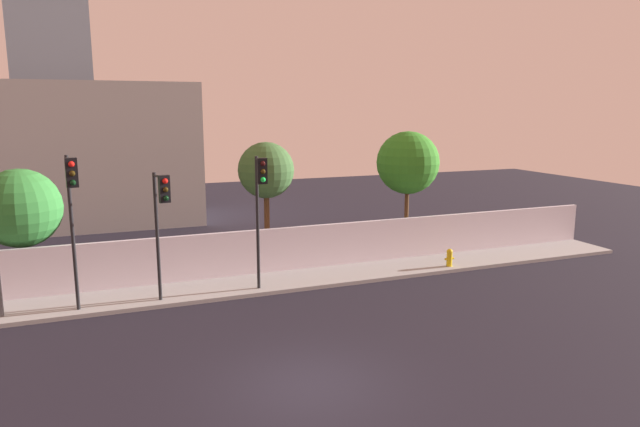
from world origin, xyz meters
TOP-DOWN VIEW (x-y plane):
  - ground_plane at (0.00, 0.00)m, footprint 80.00×80.00m
  - sidewalk at (0.00, 8.20)m, footprint 36.00×2.40m
  - perimeter_wall at (0.00, 9.49)m, footprint 36.00×0.18m
  - traffic_light_left at (-2.67, 7.00)m, footprint 0.46×1.25m
  - traffic_light_center at (0.77, 7.09)m, footprint 0.35×1.11m
  - traffic_light_right at (-5.36, 6.93)m, footprint 0.41×1.46m
  - fire_hydrant at (9.15, 7.49)m, footprint 0.44×0.26m
  - roadside_tree_leftmost at (-7.26, 10.58)m, footprint 2.89×2.89m
  - roadside_tree_midleft at (2.01, 10.58)m, footprint 2.36×2.36m
  - roadside_tree_midright at (8.80, 10.58)m, footprint 2.90×2.90m
  - low_building_distant at (-5.96, 23.49)m, footprint 14.24×6.00m
  - tower_on_skyline at (-7.17, 35.49)m, footprint 5.45×5.00m

SIDE VIEW (x-z plane):
  - ground_plane at x=0.00m, z-range 0.00..0.00m
  - sidewalk at x=0.00m, z-range 0.00..0.15m
  - fire_hydrant at x=9.15m, z-range 0.18..0.94m
  - perimeter_wall at x=0.00m, z-range 0.15..1.95m
  - roadside_tree_leftmost at x=-7.26m, z-range 0.88..5.53m
  - traffic_light_left at x=-2.67m, z-range 1.19..5.69m
  - traffic_light_center at x=0.77m, z-range 1.26..6.20m
  - traffic_light_right at x=-5.36m, z-range 1.31..6.47m
  - low_building_distant at x=-5.96m, z-range 0.00..8.25m
  - roadside_tree_midleft at x=2.01m, z-range 1.49..6.91m
  - roadside_tree_midright at x=8.80m, z-range 1.42..7.18m
  - tower_on_skyline at x=-7.17m, z-range 0.00..27.51m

